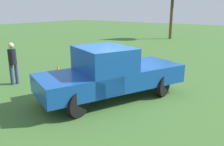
# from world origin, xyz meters

# --- Properties ---
(ground_plane) EXTENTS (80.00, 80.00, 0.00)m
(ground_plane) POSITION_xyz_m (0.00, 0.00, 0.00)
(ground_plane) COLOR #3D662D
(pickup_truck) EXTENTS (5.42, 3.66, 1.82)m
(pickup_truck) POSITION_xyz_m (0.26, -0.01, 0.95)
(pickup_truck) COLOR black
(pickup_truck) RESTS_ON ground_plane
(person_bystander) EXTENTS (0.38, 0.38, 1.73)m
(person_bystander) POSITION_xyz_m (1.33, -4.11, 0.98)
(person_bystander) COLOR navy
(person_bystander) RESTS_ON ground_plane
(traffic_cone) EXTENTS (0.32, 0.32, 0.55)m
(traffic_cone) POSITION_xyz_m (-0.50, -3.52, 0.28)
(traffic_cone) COLOR orange
(traffic_cone) RESTS_ON ground_plane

